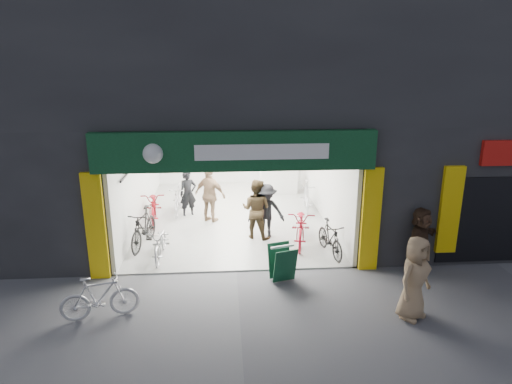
{
  "coord_description": "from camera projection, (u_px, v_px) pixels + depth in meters",
  "views": [
    {
      "loc": [
        -0.25,
        -10.16,
        5.14
      ],
      "look_at": [
        0.59,
        1.5,
        1.59
      ],
      "focal_mm": 32.0,
      "sensor_mm": 36.0,
      "label": 1
    }
  ],
  "objects": [
    {
      "name": "pedestrian_near",
      "position": [
        415.0,
        278.0,
        9.05
      ],
      "size": [
        1.01,
        0.95,
        1.74
      ],
      "primitive_type": "imported",
      "rotation": [
        0.0,
        0.0,
        0.62
      ],
      "color": "#9A7C59",
      "rests_on": "ground"
    },
    {
      "name": "customer_d",
      "position": [
        210.0,
        195.0,
        14.24
      ],
      "size": [
        1.14,
        0.91,
        1.82
      ],
      "primitive_type": "imported",
      "rotation": [
        0.0,
        0.0,
        2.62
      ],
      "color": "#8D6E52",
      "rests_on": "ground"
    },
    {
      "name": "ground",
      "position": [
        237.0,
        272.0,
        11.21
      ],
      "size": [
        60.0,
        60.0,
        0.0
      ],
      "primitive_type": "plane",
      "color": "#56565B",
      "rests_on": "ground"
    },
    {
      "name": "bike_left_back",
      "position": [
        178.0,
        200.0,
        15.14
      ],
      "size": [
        0.55,
        1.67,
        0.99
      ],
      "primitive_type": "imported",
      "rotation": [
        0.0,
        0.0,
        -0.05
      ],
      "color": "silver",
      "rests_on": "ground"
    },
    {
      "name": "pedestrian_far",
      "position": [
        420.0,
        240.0,
        10.98
      ],
      "size": [
        1.41,
        1.46,
        1.66
      ],
      "primitive_type": "imported",
      "rotation": [
        0.0,
        0.0,
        0.81
      ],
      "color": "#372519",
      "rests_on": "ground"
    },
    {
      "name": "bike_left_midfront",
      "position": [
        143.0,
        228.0,
        12.52
      ],
      "size": [
        0.86,
        1.89,
        1.1
      ],
      "primitive_type": "imported",
      "rotation": [
        0.0,
        0.0,
        -0.19
      ],
      "color": "black",
      "rests_on": "ground"
    },
    {
      "name": "bike_right_mid",
      "position": [
        301.0,
        226.0,
        12.74
      ],
      "size": [
        1.08,
        2.13,
        1.07
      ],
      "primitive_type": "imported",
      "rotation": [
        0.0,
        0.0,
        -0.19
      ],
      "color": "maroon",
      "rests_on": "ground"
    },
    {
      "name": "parked_bike",
      "position": [
        100.0,
        297.0,
        9.13
      ],
      "size": [
        1.6,
        0.76,
        0.93
      ],
      "primitive_type": "imported",
      "rotation": [
        0.0,
        0.0,
        1.79
      ],
      "color": "silver",
      "rests_on": "ground"
    },
    {
      "name": "bike_left_front",
      "position": [
        161.0,
        242.0,
        11.86
      ],
      "size": [
        0.61,
        1.66,
        0.86
      ],
      "primitive_type": "imported",
      "rotation": [
        0.0,
        0.0,
        -0.02
      ],
      "color": "#ADADB2",
      "rests_on": "ground"
    },
    {
      "name": "building",
      "position": [
        258.0,
        80.0,
        14.78
      ],
      "size": [
        17.0,
        10.27,
        8.0
      ],
      "color": "#232326",
      "rests_on": "ground"
    },
    {
      "name": "bike_right_back",
      "position": [
        306.0,
        197.0,
        15.4
      ],
      "size": [
        0.66,
        1.74,
        1.02
      ],
      "primitive_type": "imported",
      "rotation": [
        0.0,
        0.0,
        -0.1
      ],
      "color": "#AFB0B4",
      "rests_on": "ground"
    },
    {
      "name": "customer_a",
      "position": [
        188.0,
        194.0,
        14.84
      ],
      "size": [
        0.66,
        0.55,
        1.53
      ],
      "primitive_type": "imported",
      "rotation": [
        0.0,
        0.0,
        0.39
      ],
      "color": "black",
      "rests_on": "ground"
    },
    {
      "name": "bike_right_front",
      "position": [
        330.0,
        238.0,
        12.02
      ],
      "size": [
        0.71,
        1.63,
        0.95
      ],
      "primitive_type": "imported",
      "rotation": [
        0.0,
        0.0,
        0.17
      ],
      "color": "black",
      "rests_on": "ground"
    },
    {
      "name": "customer_b",
      "position": [
        256.0,
        209.0,
        13.01
      ],
      "size": [
        1.05,
        0.96,
        1.77
      ],
      "primitive_type": "imported",
      "rotation": [
        0.0,
        0.0,
        2.73
      ],
      "color": "#3C2E1B",
      "rests_on": "ground"
    },
    {
      "name": "bike_left_midback",
      "position": [
        154.0,
        206.0,
        14.42
      ],
      "size": [
        0.93,
        2.08,
        1.06
      ],
      "primitive_type": "imported",
      "rotation": [
        0.0,
        0.0,
        0.12
      ],
      "color": "maroon",
      "rests_on": "ground"
    },
    {
      "name": "customer_c",
      "position": [
        266.0,
        211.0,
        13.07
      ],
      "size": [
        1.08,
        0.67,
        1.62
      ],
      "primitive_type": "imported",
      "rotation": [
        0.0,
        0.0,
        -0.06
      ],
      "color": "black",
      "rests_on": "ground"
    },
    {
      "name": "sandwich_board",
      "position": [
        282.0,
        262.0,
        10.67
      ],
      "size": [
        0.68,
        0.69,
        0.85
      ],
      "rotation": [
        0.0,
        0.0,
        0.28
      ],
      "color": "#0F3D25",
      "rests_on": "ground"
    }
  ]
}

